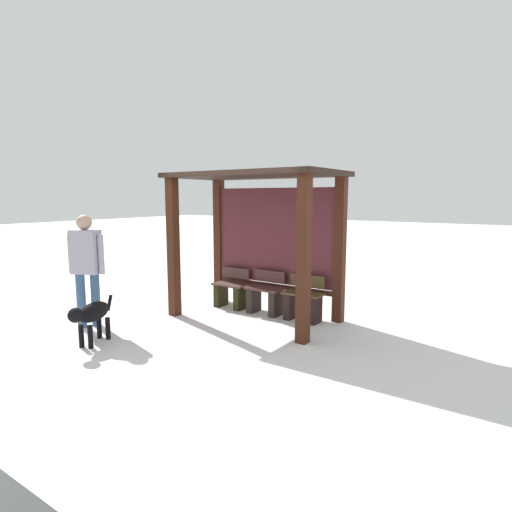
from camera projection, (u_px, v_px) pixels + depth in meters
The scene contains 7 objects.
ground_plane at pixel (254, 318), 7.30m from camera, with size 60.00×60.00×0.00m, color white.
bus_shelter at pixel (261, 218), 7.24m from camera, with size 2.87×1.57×2.48m.
bench_left_inside at pixel (231, 292), 7.97m from camera, with size 0.67×0.36×0.74m.
bench_center_inside at pixel (265, 296), 7.54m from camera, with size 0.67×0.37×0.76m.
bench_right_inside at pixel (303, 302), 7.11m from camera, with size 0.67×0.35×0.77m.
person_walking at pixel (86, 262), 6.69m from camera, with size 0.60×0.41×1.80m.
dog at pixel (92, 315), 5.94m from camera, with size 0.43×0.88×0.62m.
Camera 1 is at (4.02, -5.82, 2.08)m, focal length 29.58 mm.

